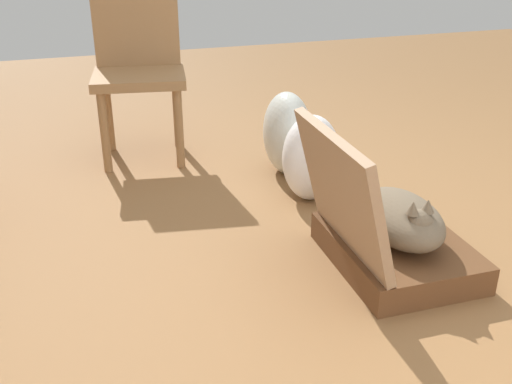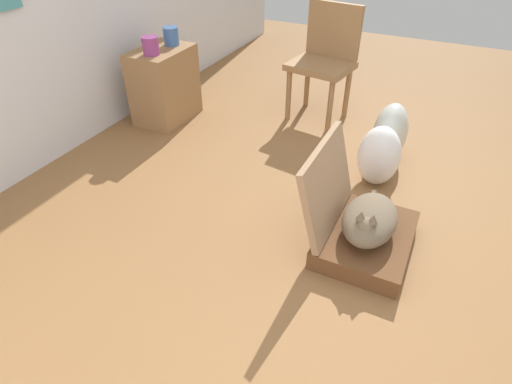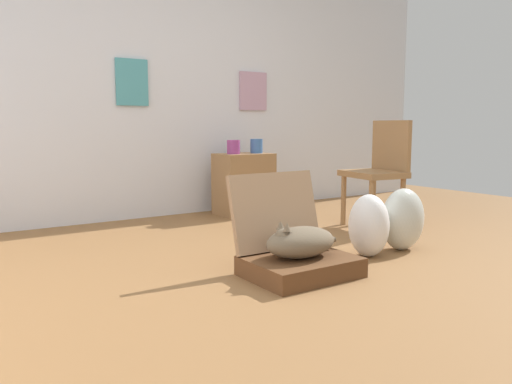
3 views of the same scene
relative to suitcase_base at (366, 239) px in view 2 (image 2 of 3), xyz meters
The scene contains 10 objects.
ground_plane 0.33m from the suitcase_base, 13.20° to the left, with size 7.68×7.68×0.00m, color olive.
suitcase_base is the anchor object (origin of this frame).
suitcase_lid 0.38m from the suitcase_base, 90.00° to the left, with size 0.61×0.47×0.04m, color #9B7756.
cat 0.15m from the suitcase_base, behind, with size 0.52×0.28×0.22m.
plastic_bag_white 0.68m from the suitcase_base, ahead, with size 0.26×0.27×0.41m, color white.
plastic_bag_clear 1.00m from the suitcase_base, ahead, with size 0.35×0.24×0.43m, color silver.
side_table 2.11m from the suitcase_base, 66.55° to the left, with size 0.52×0.36×0.59m, color olive.
vase_tall 2.11m from the suitcase_base, 69.66° to the left, with size 0.12×0.12×0.13m, color #8C387A.
vase_short 2.21m from the suitcase_base, 63.06° to the left, with size 0.12×0.12×0.14m, color #38609E.
chair 1.72m from the suitcase_base, 27.75° to the left, with size 0.47×0.53×0.90m.
Camera 2 is at (-2.10, -0.28, 1.63)m, focal length 29.28 mm.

